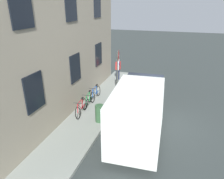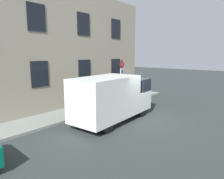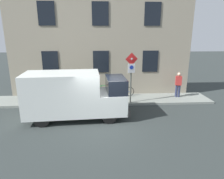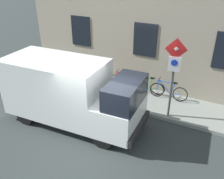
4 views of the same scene
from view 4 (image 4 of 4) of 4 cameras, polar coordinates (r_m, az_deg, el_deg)
name	(u,v)px [view 4 (image 4 of 4)]	position (r m, az deg, el deg)	size (l,w,h in m)	color
ground_plane	(94,143)	(8.67, -4.23, -12.49)	(80.00, 80.00, 0.00)	#2D3433
sidewalk_slab	(134,97)	(11.23, 5.15, -1.87)	(2.12, 14.65, 0.14)	gray
building_facade	(150,6)	(11.22, 9.00, 18.91)	(0.75, 12.65, 7.87)	gray
sign_post_stacked	(174,68)	(9.08, 14.40, 4.89)	(0.19, 0.55, 3.06)	#474C47
delivery_van	(70,91)	(9.15, -9.82, -0.46)	(2.31, 5.44, 2.50)	white
bicycle_blue	(168,91)	(11.07, 13.15, -0.39)	(0.46, 1.71, 0.89)	black
bicycle_green	(146,86)	(11.32, 8.11, 0.75)	(0.50, 1.72, 0.89)	black
bicycle_red	(126,82)	(11.66, 3.33, 1.83)	(0.46, 1.71, 0.89)	black
litter_bin	(106,89)	(10.81, -1.33, 0.14)	(0.44, 0.44, 0.90)	#2D5133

